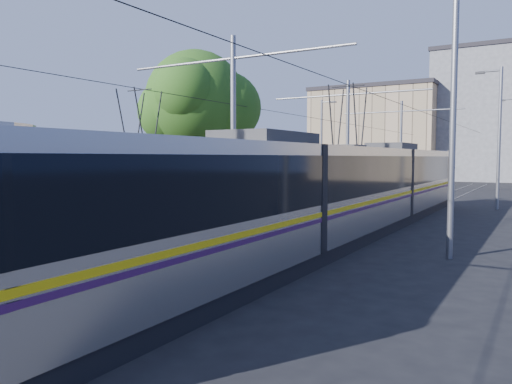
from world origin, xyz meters
The scene contains 12 objects.
ground centered at (0.00, 0.00, 0.00)m, with size 160.00×160.00×0.00m, color black.
platform centered at (0.00, 17.00, 0.15)m, with size 4.00×50.00×0.30m, color gray.
tactile_strip_left centered at (-1.45, 17.00, 0.30)m, with size 0.70×50.00×0.01m, color gray.
tactile_strip_right centered at (1.45, 17.00, 0.30)m, with size 0.70×50.00×0.01m, color gray.
rails centered at (0.00, 17.00, 0.02)m, with size 8.71×70.00×0.03m.
tram_left centered at (-3.60, 7.01, 1.71)m, with size 2.43×28.59×5.50m.
tram_right centered at (3.60, 10.02, 1.86)m, with size 2.43×30.14×5.50m.
catenary centered at (0.00, 14.15, 4.52)m, with size 9.20×70.00×7.00m.
street_lamps centered at (0.00, 21.00, 4.18)m, with size 15.18×38.22×8.00m.
shelter centered at (-0.03, 13.13, 1.42)m, with size 0.75×1.06×2.15m.
tree centered at (-6.37, 14.89, 5.90)m, with size 6.00×5.55×8.72m.
building_left centered at (-10.00, 60.00, 6.12)m, with size 16.32×12.24×12.22m.
Camera 1 is at (9.87, -7.29, 2.95)m, focal length 35.00 mm.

